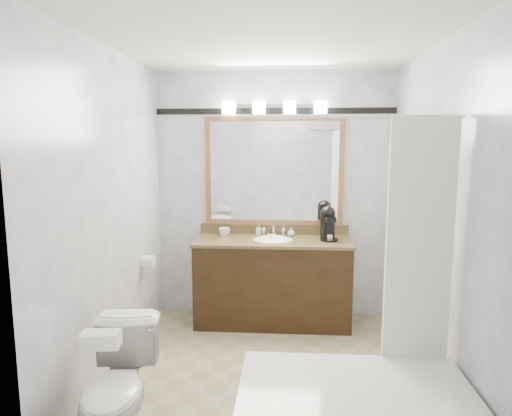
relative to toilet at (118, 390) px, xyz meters
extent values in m
cube|color=tan|center=(0.84, 0.92, -0.37)|extent=(2.40, 2.60, 0.01)
cube|color=white|center=(0.84, 0.92, 2.14)|extent=(2.40, 2.60, 0.01)
cube|color=white|center=(0.84, 2.23, 0.89)|extent=(2.40, 0.01, 2.50)
cube|color=white|center=(0.84, -0.38, 0.89)|extent=(2.40, 0.01, 2.50)
cube|color=white|center=(-0.36, 0.92, 0.89)|extent=(0.01, 2.60, 2.50)
cube|color=white|center=(2.05, 0.92, 0.89)|extent=(0.01, 2.60, 2.50)
cube|color=black|center=(0.84, 1.94, 0.05)|extent=(1.50, 0.55, 0.82)
cube|color=olive|center=(0.84, 1.94, 0.47)|extent=(1.53, 0.58, 0.03)
cube|color=olive|center=(0.84, 2.21, 0.54)|extent=(1.53, 0.03, 0.10)
ellipsoid|color=white|center=(0.84, 1.94, 0.46)|extent=(0.44, 0.34, 0.14)
cube|color=#976A44|center=(0.84, 2.20, 1.66)|extent=(1.40, 0.04, 0.05)
cube|color=#976A44|center=(0.84, 2.20, 0.61)|extent=(1.40, 0.04, 0.05)
cube|color=#976A44|center=(0.17, 2.20, 1.14)|extent=(0.05, 0.04, 1.00)
cube|color=#976A44|center=(1.52, 2.20, 1.14)|extent=(0.05, 0.04, 1.00)
cube|color=white|center=(0.84, 2.21, 1.14)|extent=(1.30, 0.01, 1.00)
cube|color=silver|center=(0.84, 2.19, 1.79)|extent=(0.90, 0.05, 0.03)
cube|color=white|center=(0.39, 2.14, 1.77)|extent=(0.12, 0.12, 0.12)
cube|color=white|center=(0.69, 2.14, 1.77)|extent=(0.12, 0.12, 0.12)
cube|color=white|center=(0.99, 2.14, 1.77)|extent=(0.12, 0.12, 0.12)
cube|color=white|center=(1.29, 2.14, 1.77)|extent=(0.12, 0.12, 0.12)
cube|color=black|center=(0.84, 2.21, 1.74)|extent=(2.40, 0.01, 0.06)
cylinder|color=silver|center=(1.37, 0.38, 1.59)|extent=(1.30, 0.02, 0.02)
cube|color=white|center=(1.79, 0.37, 0.81)|extent=(0.40, 0.04, 1.55)
cylinder|color=white|center=(-0.30, 1.58, 0.34)|extent=(0.11, 0.12, 0.12)
imported|color=white|center=(0.00, 0.00, 0.00)|extent=(0.48, 0.75, 0.72)
cube|color=white|center=(0.00, -0.20, 0.40)|extent=(0.21, 0.13, 0.08)
cylinder|color=black|center=(1.39, 1.93, 0.50)|extent=(0.17, 0.17, 0.02)
cylinder|color=black|center=(1.37, 1.98, 0.62)|extent=(0.14, 0.14, 0.25)
sphere|color=black|center=(1.37, 1.98, 0.75)|extent=(0.15, 0.15, 0.15)
cube|color=black|center=(1.39, 1.91, 0.70)|extent=(0.11, 0.11, 0.05)
cylinder|color=silver|center=(1.39, 1.91, 0.53)|extent=(0.06, 0.06, 0.06)
imported|color=white|center=(0.35, 2.12, 0.53)|extent=(0.10, 0.10, 0.08)
imported|color=white|center=(0.34, 2.05, 0.53)|extent=(0.12, 0.12, 0.09)
imported|color=white|center=(0.69, 2.16, 0.54)|extent=(0.06, 0.06, 0.10)
imported|color=white|center=(1.02, 2.10, 0.53)|extent=(0.09, 0.09, 0.09)
cube|color=beige|center=(0.83, 2.05, 0.50)|extent=(0.09, 0.06, 0.03)
camera|label=1|loc=(0.98, -2.43, 1.45)|focal=32.00mm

